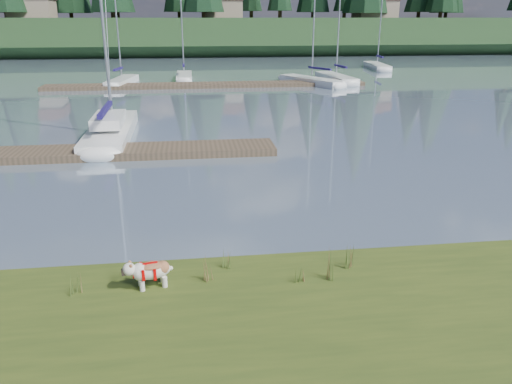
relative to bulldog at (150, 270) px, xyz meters
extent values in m
plane|color=gray|center=(0.36, 32.61, -0.71)|extent=(200.00, 200.00, 0.00)
cube|color=#1D351A|center=(0.36, 75.61, 1.79)|extent=(200.00, 20.00, 5.00)
cylinder|color=silver|center=(-0.16, -0.15, -0.25)|extent=(0.11, 0.11, 0.22)
cylinder|color=silver|center=(-0.21, 0.07, -0.25)|extent=(0.11, 0.11, 0.22)
cylinder|color=silver|center=(0.27, -0.05, -0.25)|extent=(0.11, 0.11, 0.22)
cylinder|color=silver|center=(0.22, 0.16, -0.25)|extent=(0.11, 0.11, 0.22)
ellipsoid|color=silver|center=(0.04, 0.01, -0.02)|extent=(0.79, 0.51, 0.34)
ellipsoid|color=#9F603C|center=(0.04, 0.01, 0.09)|extent=(0.57, 0.44, 0.12)
ellipsoid|color=silver|center=(-0.39, -0.09, 0.09)|extent=(0.30, 0.31, 0.25)
cube|color=black|center=(-0.50, -0.11, 0.05)|extent=(0.10, 0.14, 0.10)
cube|color=white|center=(-2.86, 14.93, -0.49)|extent=(2.03, 8.19, 0.70)
ellipsoid|color=white|center=(-2.95, 19.00, -0.49)|extent=(1.83, 2.26, 0.70)
cube|color=#1C1453|center=(-2.83, 13.72, 0.84)|extent=(0.28, 3.71, 0.20)
cube|color=white|center=(-2.85, 14.47, 0.24)|extent=(1.36, 2.99, 0.45)
cube|color=#4C3D2C|center=(-3.64, 11.61, -0.56)|extent=(16.00, 2.00, 0.30)
cube|color=#4C3D2C|center=(2.36, 32.61, -0.56)|extent=(26.00, 2.20, 0.30)
cube|color=white|center=(-4.72, 34.78, -0.49)|extent=(2.26, 6.13, 0.70)
ellipsoid|color=white|center=(-4.27, 37.74, -0.49)|extent=(1.54, 1.81, 0.70)
cylinder|color=silver|center=(-4.72, 34.78, 4.77)|extent=(0.12, 0.12, 9.36)
cube|color=#1C1453|center=(-4.85, 33.97, 0.69)|extent=(0.56, 2.39, 0.20)
cube|color=white|center=(0.44, 37.56, -0.49)|extent=(1.35, 5.95, 0.70)
ellipsoid|color=white|center=(0.44, 40.53, -0.49)|extent=(1.30, 1.62, 0.70)
cylinder|color=silver|center=(0.44, 37.56, 4.77)|extent=(0.12, 0.12, 9.35)
cube|color=#1C1453|center=(0.45, 36.74, 0.69)|extent=(0.20, 2.36, 0.20)
cube|color=white|center=(11.17, 33.03, -0.49)|extent=(4.52, 6.75, 0.70)
ellipsoid|color=white|center=(9.60, 36.05, -0.49)|extent=(2.17, 2.33, 0.70)
cylinder|color=silver|center=(11.17, 33.03, 5.32)|extent=(0.12, 0.12, 10.46)
cube|color=#1C1453|center=(11.60, 32.21, 0.69)|extent=(1.43, 2.49, 0.20)
cube|color=white|center=(13.81, 34.84, -0.49)|extent=(2.14, 7.01, 0.70)
ellipsoid|color=white|center=(13.51, 38.28, -0.49)|extent=(1.66, 2.00, 0.70)
cylinder|color=silver|center=(13.81, 34.84, 5.41)|extent=(0.12, 0.12, 10.64)
cube|color=#1C1453|center=(13.88, 33.90, 0.69)|extent=(0.43, 2.75, 0.20)
cube|color=white|center=(21.43, 45.19, -0.49)|extent=(2.47, 7.12, 0.70)
ellipsoid|color=white|center=(21.88, 48.65, -0.49)|extent=(1.76, 2.08, 0.70)
cylinder|color=silver|center=(21.43, 45.19, 5.29)|extent=(0.12, 0.12, 10.41)
cube|color=#1C1453|center=(21.31, 44.25, 0.69)|extent=(0.56, 2.78, 0.20)
cone|color=#475B23|center=(1.06, 0.09, -0.06)|extent=(0.03, 0.03, 0.60)
cone|color=brown|center=(1.17, 0.02, -0.12)|extent=(0.03, 0.03, 0.48)
cone|color=#475B23|center=(1.12, 0.12, -0.03)|extent=(0.03, 0.03, 0.66)
cone|color=brown|center=(1.20, 0.06, -0.15)|extent=(0.03, 0.03, 0.42)
cone|color=#475B23|center=(1.08, 0.01, -0.09)|extent=(0.03, 0.03, 0.54)
cone|color=#475B23|center=(1.46, 0.61, -0.14)|extent=(0.03, 0.03, 0.44)
cone|color=brown|center=(1.57, 0.54, -0.18)|extent=(0.03, 0.03, 0.35)
cone|color=#475B23|center=(1.52, 0.64, -0.12)|extent=(0.03, 0.03, 0.49)
cone|color=brown|center=(1.60, 0.58, -0.21)|extent=(0.03, 0.03, 0.31)
cone|color=#475B23|center=(1.48, 0.53, -0.16)|extent=(0.03, 0.03, 0.40)
cone|color=#475B23|center=(3.48, -0.15, -0.05)|extent=(0.03, 0.03, 0.63)
cone|color=brown|center=(3.59, -0.22, -0.11)|extent=(0.03, 0.03, 0.50)
cone|color=#475B23|center=(3.54, -0.12, -0.01)|extent=(0.03, 0.03, 0.69)
cone|color=brown|center=(3.62, -0.18, -0.14)|extent=(0.03, 0.03, 0.44)
cone|color=#475B23|center=(3.50, -0.23, -0.08)|extent=(0.03, 0.03, 0.57)
cone|color=#475B23|center=(-1.47, -0.07, -0.15)|extent=(0.03, 0.03, 0.42)
cone|color=brown|center=(-1.36, -0.14, -0.19)|extent=(0.03, 0.03, 0.34)
cone|color=#475B23|center=(-1.41, -0.04, -0.13)|extent=(0.03, 0.03, 0.46)
cone|color=brown|center=(-1.33, -0.10, -0.21)|extent=(0.03, 0.03, 0.29)
cone|color=#475B23|center=(-1.45, -0.15, -0.17)|extent=(0.03, 0.03, 0.38)
cone|color=#475B23|center=(2.88, -0.17, -0.16)|extent=(0.03, 0.03, 0.40)
cone|color=brown|center=(2.99, -0.24, -0.20)|extent=(0.03, 0.03, 0.32)
cone|color=#475B23|center=(2.94, -0.14, -0.14)|extent=(0.03, 0.03, 0.44)
cone|color=brown|center=(3.02, -0.20, -0.22)|extent=(0.03, 0.03, 0.28)
cone|color=#475B23|center=(2.90, -0.25, -0.18)|extent=(0.03, 0.03, 0.36)
cone|color=#475B23|center=(4.09, 0.30, -0.06)|extent=(0.03, 0.03, 0.60)
cone|color=brown|center=(4.20, 0.23, -0.12)|extent=(0.03, 0.03, 0.48)
cone|color=#475B23|center=(4.15, 0.33, -0.03)|extent=(0.03, 0.03, 0.66)
cone|color=brown|center=(4.23, 0.27, -0.15)|extent=(0.03, 0.03, 0.42)
cone|color=#475B23|center=(4.11, 0.22, -0.09)|extent=(0.03, 0.03, 0.54)
cube|color=#33281C|center=(0.36, 1.01, -0.64)|extent=(60.00, 0.50, 0.14)
cylinder|color=#382619|center=(-24.64, 70.61, 5.19)|extent=(0.60, 0.60, 1.80)
cylinder|color=#382619|center=(-9.64, 74.61, 5.19)|extent=(0.60, 0.60, 1.80)
cylinder|color=#382619|center=(3.36, 68.61, 5.19)|extent=(0.60, 0.60, 1.80)
cylinder|color=#382619|center=(15.36, 72.61, 5.19)|extent=(0.60, 0.60, 1.80)
cylinder|color=#382619|center=(28.36, 70.61, 5.19)|extent=(0.60, 0.60, 1.80)
cylinder|color=#382619|center=(42.36, 73.61, 5.19)|extent=(0.60, 0.60, 1.80)
cube|color=gray|center=(-21.64, 72.61, 5.69)|extent=(6.00, 5.00, 2.80)
cube|color=gray|center=(6.36, 73.61, 5.69)|extent=(6.00, 5.00, 2.80)
cube|color=gray|center=(30.36, 71.61, 5.69)|extent=(6.00, 5.00, 2.80)
camera|label=1|loc=(0.93, -8.91, 4.68)|focal=35.00mm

